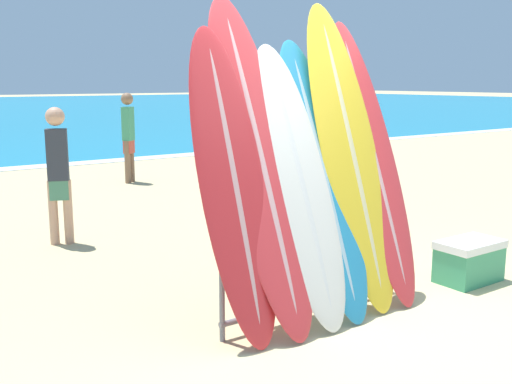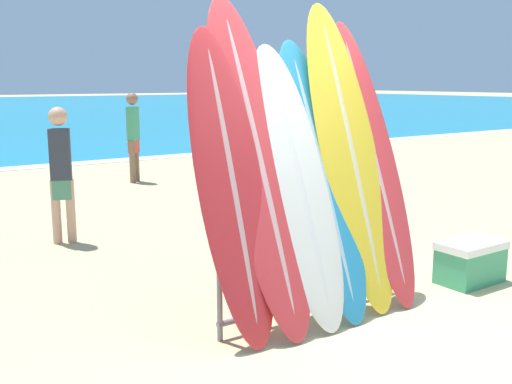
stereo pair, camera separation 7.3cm
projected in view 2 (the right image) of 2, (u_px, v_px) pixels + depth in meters
name	position (u px, v px, depth m)	size (l,w,h in m)	color
ground_plane	(396.00, 328.00, 4.40)	(160.00, 160.00, 0.00)	tan
surfboard_rack	(315.00, 259.00, 4.58)	(1.73, 0.04, 0.83)	slate
surfboard_slot_0	(231.00, 184.00, 4.11)	(0.53, 0.79, 2.19)	red
surfboard_slot_1	(258.00, 161.00, 4.31)	(0.58, 1.09, 2.44)	red
surfboard_slot_2	(298.00, 183.00, 4.44)	(0.57, 0.94, 2.09)	silver
surfboard_slot_3	(322.00, 177.00, 4.60)	(0.54, 0.94, 2.13)	teal
surfboard_slot_4	(350.00, 154.00, 4.77)	(0.59, 0.94, 2.43)	yellow
surfboard_slot_5	(373.00, 160.00, 4.91)	(0.50, 0.97, 2.30)	red
person_mid_beach	(330.00, 148.00, 7.20)	(0.31, 0.29, 1.82)	beige
person_far_left	(61.00, 170.00, 6.57)	(0.26, 0.21, 1.52)	tan
person_far_right	(133.00, 134.00, 10.60)	(0.27, 0.26, 1.59)	#846047
cooler_box	(470.00, 262.00, 5.37)	(0.60, 0.37, 0.38)	#389366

